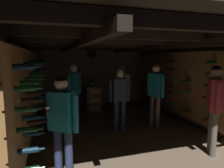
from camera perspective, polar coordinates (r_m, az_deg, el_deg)
name	(u,v)px	position (r m, az deg, el deg)	size (l,w,h in m)	color
ground_plane	(117,133)	(5.21, 1.37, -13.79)	(8.40, 8.40, 0.00)	#7A6651
room_shell	(113,76)	(5.13, 0.42, 2.30)	(4.72, 6.52, 2.41)	gray
wine_crate_stack	(94,100)	(6.96, -5.27, -4.46)	(0.52, 0.35, 0.90)	olive
display_bottle	(92,83)	(6.88, -5.70, 0.35)	(0.08, 0.08, 0.35)	#143819
person_host_center	(120,95)	(5.06, 2.19, -3.06)	(0.54, 0.26, 1.61)	#232D4C
person_guest_near_right	(215,101)	(4.32, 27.26, -4.35)	(0.36, 0.48, 1.75)	#4C473D
person_guest_near_left	(62,119)	(3.11, -14.05, -9.63)	(0.46, 0.38, 1.64)	#232D4C
person_guest_far_right	(121,88)	(5.95, 2.63, -1.13)	(0.53, 0.33, 1.65)	#4C473D
person_guest_mid_right	(155,89)	(5.49, 12.31, -1.45)	(0.41, 0.50, 1.73)	brown
person_guest_far_left	(74,88)	(5.72, -10.72, -1.14)	(0.40, 0.45, 1.71)	#2D2D33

